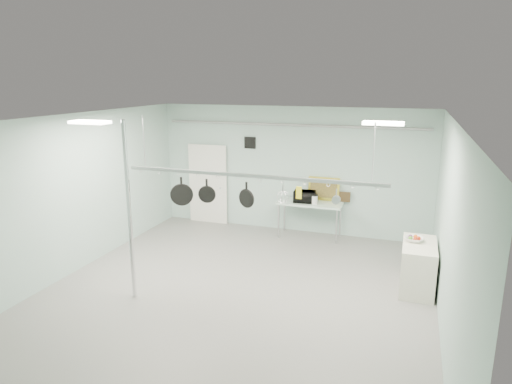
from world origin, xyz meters
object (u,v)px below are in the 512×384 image
at_px(chrome_pole, 129,212).
at_px(fruit_bowl, 414,239).
at_px(microwave, 305,197).
at_px(coffee_canister, 314,200).
at_px(skillet_left, 182,191).
at_px(skillet_right, 246,195).
at_px(prep_table, 310,205).
at_px(side_cabinet, 418,266).
at_px(skillet_mid, 207,191).
at_px(pot_rack, 249,174).

bearing_deg(chrome_pole, fruit_bowl, 23.92).
xyz_separation_m(microwave, coffee_canister, (0.27, -0.10, -0.04)).
relative_size(chrome_pole, microwave, 6.21).
distance_m(skillet_left, skillet_right, 1.30).
bearing_deg(fruit_bowl, prep_table, 139.32).
relative_size(fruit_bowl, skillet_left, 0.61).
bearing_deg(skillet_right, side_cabinet, 40.73).
relative_size(coffee_canister, skillet_right, 0.45).
relative_size(prep_table, coffee_canister, 7.53).
bearing_deg(skillet_mid, pot_rack, -12.79).
bearing_deg(skillet_mid, fruit_bowl, 5.37).
xyz_separation_m(side_cabinet, pot_rack, (-2.95, -1.10, 1.78)).
bearing_deg(side_cabinet, skillet_mid, -163.76).
height_order(microwave, skillet_mid, skillet_mid).
bearing_deg(side_cabinet, pot_rack, -159.55).
height_order(chrome_pole, skillet_left, chrome_pole).
xyz_separation_m(side_cabinet, skillet_mid, (-3.78, -1.10, 1.41)).
bearing_deg(fruit_bowl, chrome_pole, -156.08).
distance_m(prep_table, skillet_mid, 3.67).
bearing_deg(pot_rack, skillet_left, 180.00).
xyz_separation_m(prep_table, fruit_bowl, (2.44, -2.10, 0.11)).
height_order(side_cabinet, coffee_canister, coffee_canister).
height_order(chrome_pole, skillet_mid, chrome_pole).
distance_m(side_cabinet, skillet_left, 4.64).
relative_size(microwave, coffee_canister, 2.43).
bearing_deg(microwave, coffee_canister, 154.40).
relative_size(side_cabinet, skillet_right, 2.54).
height_order(prep_table, skillet_right, skillet_right).
xyz_separation_m(skillet_left, skillet_mid, (0.52, 0.00, 0.05)).
distance_m(fruit_bowl, skillet_right, 3.26).
xyz_separation_m(chrome_pole, side_cabinet, (4.85, 2.00, -1.15)).
height_order(microwave, fruit_bowl, microwave).
relative_size(side_cabinet, skillet_mid, 2.69).
distance_m(pot_rack, skillet_right, 0.38).
height_order(chrome_pole, fruit_bowl, chrome_pole).
height_order(side_cabinet, skillet_mid, skillet_mid).
height_order(prep_table, skillet_left, skillet_left).
xyz_separation_m(prep_table, skillet_right, (-0.45, -3.30, 1.02)).
distance_m(coffee_canister, skillet_left, 3.76).
bearing_deg(pot_rack, chrome_pole, -154.65).
bearing_deg(microwave, pot_rack, 80.44).
xyz_separation_m(coffee_canister, skillet_mid, (-1.37, -3.15, 0.85)).
relative_size(prep_table, skillet_right, 3.38).
xyz_separation_m(chrome_pole, fruit_bowl, (4.74, 2.10, -0.66)).
bearing_deg(side_cabinet, fruit_bowl, 136.89).
height_order(microwave, skillet_left, skillet_left).
xyz_separation_m(chrome_pole, pot_rack, (1.90, 0.90, 0.63)).
distance_m(microwave, coffee_canister, 0.29).
bearing_deg(side_cabinet, chrome_pole, -157.59).
height_order(pot_rack, skillet_right, pot_rack).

